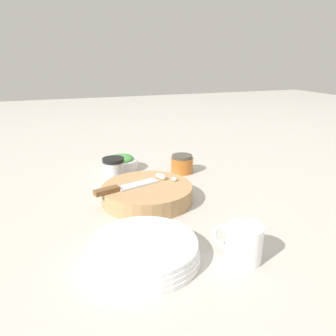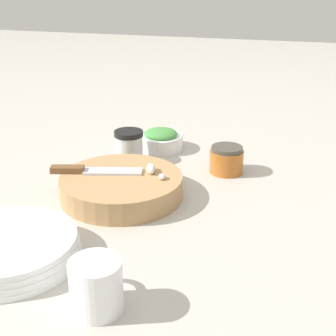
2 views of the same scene
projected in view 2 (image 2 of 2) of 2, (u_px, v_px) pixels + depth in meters
The scene contains 9 objects.
ground_plane at pixel (164, 208), 0.92m from camera, with size 5.00×5.00×0.00m, color #B2ADA3.
cutting_board at pixel (122, 186), 0.95m from camera, with size 0.25×0.25×0.05m.
chef_knife at pixel (91, 170), 0.96m from camera, with size 0.08×0.19×0.01m.
garlic_cloves at pixel (153, 170), 0.95m from camera, with size 0.06×0.06×0.02m.
herb_bowl at pixel (161, 139), 1.21m from camera, with size 0.12×0.12×0.05m.
spice_jar at pixel (129, 146), 1.13m from camera, with size 0.07×0.07×0.08m.
coffee_mug at pixel (93, 284), 0.63m from camera, with size 0.09×0.08×0.08m.
plate_stack at pixel (9, 249), 0.75m from camera, with size 0.23×0.23×0.04m.
honey_jar at pixel (226, 160), 1.07m from camera, with size 0.08×0.08×0.06m.
Camera 2 is at (0.78, 0.24, 0.43)m, focal length 50.00 mm.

